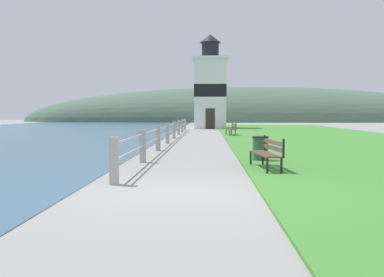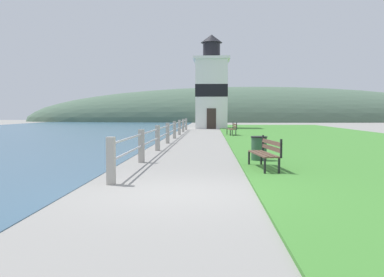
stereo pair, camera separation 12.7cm
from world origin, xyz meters
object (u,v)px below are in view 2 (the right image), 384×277
(park_bench_near, at_px, (266,151))
(trash_bin, at_px, (259,149))
(lighthouse, at_px, (211,88))
(park_bench_midway, at_px, (233,128))

(park_bench_near, xyz_separation_m, trash_bin, (0.04, 2.10, -0.12))
(park_bench_near, xyz_separation_m, lighthouse, (-1.46, 31.20, 3.47))
(lighthouse, distance_m, trash_bin, 29.36)
(lighthouse, bearing_deg, park_bench_midway, -84.08)
(park_bench_midway, relative_size, trash_bin, 2.10)
(park_bench_near, relative_size, park_bench_midway, 1.13)
(park_bench_near, distance_m, park_bench_midway, 17.43)
(park_bench_midway, height_order, lighthouse, lighthouse)
(park_bench_near, height_order, lighthouse, lighthouse)
(lighthouse, bearing_deg, trash_bin, -87.06)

